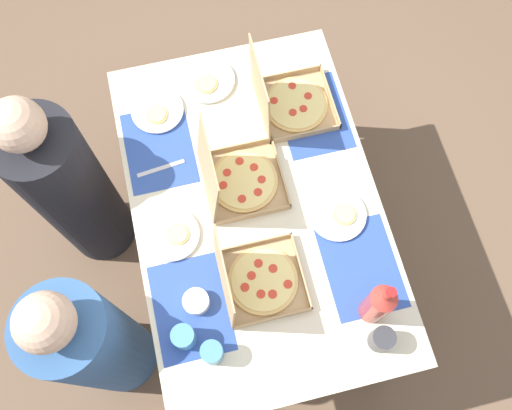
{
  "coord_description": "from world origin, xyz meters",
  "views": [
    {
      "loc": [
        -0.72,
        0.17,
        2.71
      ],
      "look_at": [
        0.0,
        0.0,
        0.75
      ],
      "focal_mm": 38.76,
      "sensor_mm": 36.0,
      "label": 1
    }
  ],
  "objects_px": {
    "pizza_box_corner_left": "(236,179)",
    "pizza_box_edge_far": "(288,101)",
    "plate_far_left": "(338,215)",
    "diner_left_seat": "(94,344)",
    "cup_clear_right": "(184,337)",
    "pizza_box_corner_right": "(255,280)",
    "condiment_bowl": "(196,302)",
    "plate_far_right": "(157,111)",
    "cup_clear_left": "(212,353)",
    "cup_red": "(382,339)",
    "plate_near_right": "(172,235)",
    "soda_bottle": "(378,304)",
    "plate_middle": "(208,81)",
    "diner_right_seat": "(72,191)"
  },
  "relations": [
    {
      "from": "plate_far_left",
      "to": "diner_left_seat",
      "type": "bearing_deg",
      "value": 101.74
    },
    {
      "from": "pizza_box_corner_right",
      "to": "soda_bottle",
      "type": "distance_m",
      "value": 0.43
    },
    {
      "from": "pizza_box_corner_left",
      "to": "diner_right_seat",
      "type": "xyz_separation_m",
      "value": [
        0.22,
        0.67,
        -0.26
      ]
    },
    {
      "from": "plate_far_left",
      "to": "pizza_box_corner_right",
      "type": "bearing_deg",
      "value": 116.02
    },
    {
      "from": "plate_near_right",
      "to": "cup_red",
      "type": "xyz_separation_m",
      "value": [
        -0.55,
        -0.62,
        0.04
      ]
    },
    {
      "from": "pizza_box_corner_right",
      "to": "cup_red",
      "type": "height_order",
      "value": "pizza_box_corner_right"
    },
    {
      "from": "pizza_box_corner_left",
      "to": "condiment_bowl",
      "type": "bearing_deg",
      "value": 149.85
    },
    {
      "from": "pizza_box_corner_right",
      "to": "plate_far_left",
      "type": "distance_m",
      "value": 0.41
    },
    {
      "from": "soda_bottle",
      "to": "cup_clear_left",
      "type": "relative_size",
      "value": 3.13
    },
    {
      "from": "soda_bottle",
      "to": "pizza_box_edge_far",
      "type": "bearing_deg",
      "value": 5.07
    },
    {
      "from": "plate_middle",
      "to": "soda_bottle",
      "type": "relative_size",
      "value": 0.69
    },
    {
      "from": "plate_far_left",
      "to": "cup_red",
      "type": "relative_size",
      "value": 2.14
    },
    {
      "from": "soda_bottle",
      "to": "cup_red",
      "type": "relative_size",
      "value": 3.2
    },
    {
      "from": "plate_middle",
      "to": "diner_left_seat",
      "type": "bearing_deg",
      "value": 143.77
    },
    {
      "from": "diner_left_seat",
      "to": "pizza_box_edge_far",
      "type": "bearing_deg",
      "value": -53.46
    },
    {
      "from": "cup_clear_right",
      "to": "cup_clear_left",
      "type": "bearing_deg",
      "value": -131.16
    },
    {
      "from": "pizza_box_corner_left",
      "to": "plate_far_left",
      "type": "distance_m",
      "value": 0.41
    },
    {
      "from": "condiment_bowl",
      "to": "cup_clear_left",
      "type": "bearing_deg",
      "value": -173.72
    },
    {
      "from": "condiment_bowl",
      "to": "plate_far_right",
      "type": "bearing_deg",
      "value": -0.03
    },
    {
      "from": "plate_far_left",
      "to": "diner_left_seat",
      "type": "xyz_separation_m",
      "value": [
        -0.21,
        1.01,
        -0.25
      ]
    },
    {
      "from": "cup_clear_left",
      "to": "cup_clear_right",
      "type": "relative_size",
      "value": 1.01
    },
    {
      "from": "diner_left_seat",
      "to": "diner_right_seat",
      "type": "xyz_separation_m",
      "value": [
        0.65,
        -0.0,
        0.03
      ]
    },
    {
      "from": "plate_far_right",
      "to": "cup_clear_right",
      "type": "xyz_separation_m",
      "value": [
        -0.91,
        0.06,
        0.04
      ]
    },
    {
      "from": "plate_far_right",
      "to": "cup_clear_left",
      "type": "height_order",
      "value": "cup_clear_left"
    },
    {
      "from": "condiment_bowl",
      "to": "diner_left_seat",
      "type": "relative_size",
      "value": 0.08
    },
    {
      "from": "plate_far_left",
      "to": "cup_red",
      "type": "xyz_separation_m",
      "value": [
        -0.48,
        -0.0,
        0.04
      ]
    },
    {
      "from": "cup_red",
      "to": "cup_clear_left",
      "type": "height_order",
      "value": "cup_clear_left"
    },
    {
      "from": "pizza_box_corner_right",
      "to": "plate_far_right",
      "type": "relative_size",
      "value": 1.52
    },
    {
      "from": "pizza_box_corner_left",
      "to": "pizza_box_edge_far",
      "type": "xyz_separation_m",
      "value": [
        0.28,
        -0.28,
        -0.0
      ]
    },
    {
      "from": "cup_clear_left",
      "to": "diner_left_seat",
      "type": "height_order",
      "value": "diner_left_seat"
    },
    {
      "from": "plate_far_right",
      "to": "cup_clear_left",
      "type": "distance_m",
      "value": 0.98
    },
    {
      "from": "pizza_box_corner_right",
      "to": "plate_far_right",
      "type": "xyz_separation_m",
      "value": [
        0.77,
        0.22,
        -0.04
      ]
    },
    {
      "from": "cup_clear_right",
      "to": "plate_far_right",
      "type": "bearing_deg",
      "value": -3.95
    },
    {
      "from": "pizza_box_corner_right",
      "to": "plate_near_right",
      "type": "relative_size",
      "value": 1.56
    },
    {
      "from": "cup_red",
      "to": "cup_clear_right",
      "type": "relative_size",
      "value": 0.99
    },
    {
      "from": "pizza_box_corner_right",
      "to": "condiment_bowl",
      "type": "height_order",
      "value": "pizza_box_corner_right"
    },
    {
      "from": "pizza_box_corner_left",
      "to": "plate_near_right",
      "type": "xyz_separation_m",
      "value": [
        -0.15,
        0.28,
        -0.04
      ]
    },
    {
      "from": "pizza_box_corner_left",
      "to": "diner_right_seat",
      "type": "distance_m",
      "value": 0.75
    },
    {
      "from": "pizza_box_corner_left",
      "to": "diner_left_seat",
      "type": "distance_m",
      "value": 0.85
    },
    {
      "from": "cup_red",
      "to": "pizza_box_corner_right",
      "type": "bearing_deg",
      "value": 50.96
    },
    {
      "from": "soda_bottle",
      "to": "cup_clear_left",
      "type": "distance_m",
      "value": 0.58
    },
    {
      "from": "plate_far_right",
      "to": "condiment_bowl",
      "type": "distance_m",
      "value": 0.79
    },
    {
      "from": "cup_red",
      "to": "diner_right_seat",
      "type": "distance_m",
      "value": 1.39
    },
    {
      "from": "diner_left_seat",
      "to": "cup_clear_right",
      "type": "bearing_deg",
      "value": -105.39
    },
    {
      "from": "cup_clear_left",
      "to": "cup_clear_right",
      "type": "bearing_deg",
      "value": 48.84
    },
    {
      "from": "pizza_box_corner_left",
      "to": "plate_far_right",
      "type": "distance_m",
      "value": 0.45
    },
    {
      "from": "cup_red",
      "to": "cup_clear_right",
      "type": "distance_m",
      "value": 0.67
    },
    {
      "from": "soda_bottle",
      "to": "plate_far_right",
      "type": "bearing_deg",
      "value": 31.5
    },
    {
      "from": "plate_far_right",
      "to": "cup_clear_left",
      "type": "bearing_deg",
      "value": -178.82
    },
    {
      "from": "plate_middle",
      "to": "condiment_bowl",
      "type": "xyz_separation_m",
      "value": [
        -0.89,
        0.23,
        0.01
      ]
    }
  ]
}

